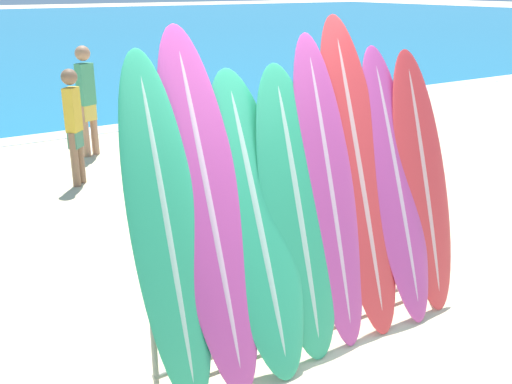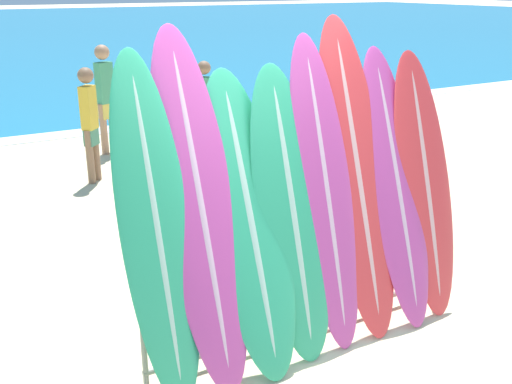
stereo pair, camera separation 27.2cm
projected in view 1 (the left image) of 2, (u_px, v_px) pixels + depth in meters
ground_plane at (315, 377)px, 4.24m from camera, size 160.00×160.00×0.00m
surfboard_rack at (312, 277)px, 4.59m from camera, size 2.67×0.04×0.94m
surfboard_slot_0 at (167, 233)px, 3.81m from camera, size 0.48×0.75×2.27m
surfboard_slot_1 at (209, 211)px, 3.98m from camera, size 0.53×0.95×2.40m
surfboard_slot_2 at (257, 224)px, 4.17m from camera, size 0.59×0.90×2.10m
surfboard_slot_3 at (297, 214)px, 4.34m from camera, size 0.58×0.74×2.11m
surfboard_slot_4 at (329, 192)px, 4.49m from camera, size 0.48×0.78×2.31m
surfboard_slot_5 at (359, 177)px, 4.66m from camera, size 0.56×0.86×2.42m
surfboard_slot_6 at (396, 185)px, 4.85m from camera, size 0.50×0.85×2.18m
surfboard_slot_7 at (423, 182)px, 5.00m from camera, size 0.55×0.72×2.14m
person_mid_beach at (189, 107)px, 9.15m from camera, size 0.24×0.26×1.54m
person_far_left at (74, 123)px, 8.01m from camera, size 0.26×0.27×1.59m
person_far_right at (87, 97)px, 9.38m from camera, size 0.29×0.24×1.74m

